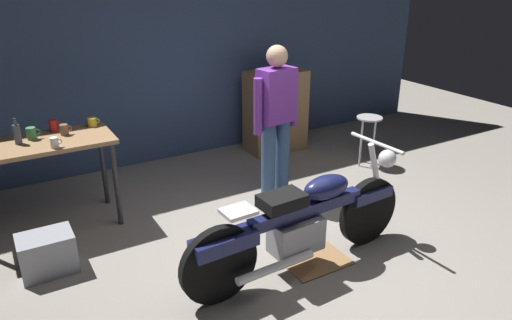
{
  "coord_description": "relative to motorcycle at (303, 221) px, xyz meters",
  "views": [
    {
      "loc": [
        -2.21,
        -3.03,
        2.41
      ],
      "look_at": [
        -0.04,
        0.7,
        0.65
      ],
      "focal_mm": 33.77,
      "sensor_mm": 36.0,
      "label": 1
    }
  ],
  "objects": [
    {
      "name": "drip_tray",
      "position": [
        0.16,
        0.0,
        -0.44
      ],
      "size": [
        0.56,
        0.4,
        0.01
      ],
      "primitive_type": "cube",
      "color": "olive",
      "rests_on": "ground_plane"
    },
    {
      "name": "person_standing",
      "position": [
        0.52,
        1.26,
        0.48
      ],
      "size": [
        0.57,
        0.27,
        1.67
      ],
      "rotation": [
        0.0,
        0.0,
        3.28
      ],
      "color": "#37527B",
      "rests_on": "ground_plane"
    },
    {
      "name": "back_wall",
      "position": [
        0.13,
        3.02,
        1.1
      ],
      "size": [
        8.0,
        0.12,
        3.1
      ],
      "primitive_type": "cube",
      "color": "#384C70",
      "rests_on": "ground_plane"
    },
    {
      "name": "storage_bin",
      "position": [
        -1.87,
        1.03,
        -0.28
      ],
      "size": [
        0.44,
        0.32,
        0.34
      ],
      "primitive_type": "cube",
      "color": "gray",
      "rests_on": "ground_plane"
    },
    {
      "name": "mug_brown_stoneware",
      "position": [
        -1.48,
        1.86,
        0.5
      ],
      "size": [
        0.11,
        0.08,
        0.1
      ],
      "color": "brown",
      "rests_on": "workbench"
    },
    {
      "name": "mug_yellow_tall",
      "position": [
        -1.19,
        2.0,
        0.49
      ],
      "size": [
        0.12,
        0.09,
        0.09
      ],
      "color": "yellow",
      "rests_on": "workbench"
    },
    {
      "name": "workbench",
      "position": [
        -1.72,
        1.78,
        0.34
      ],
      "size": [
        1.3,
        0.64,
        0.9
      ],
      "color": "#99724C",
      "rests_on": "ground_plane"
    },
    {
      "name": "mug_white_ceramic",
      "position": [
        -1.62,
        1.54,
        0.5
      ],
      "size": [
        0.1,
        0.07,
        0.1
      ],
      "color": "white",
      "rests_on": "workbench"
    },
    {
      "name": "bottle",
      "position": [
        -1.88,
        1.81,
        0.55
      ],
      "size": [
        0.06,
        0.06,
        0.24
      ],
      "color": "#3F4C59",
      "rests_on": "workbench"
    },
    {
      "name": "wooden_dresser",
      "position": [
        1.32,
        2.52,
        0.1
      ],
      "size": [
        0.8,
        0.47,
        1.1
      ],
      "color": "#99724C",
      "rests_on": "ground_plane"
    },
    {
      "name": "motorcycle",
      "position": [
        0.0,
        0.0,
        0.0
      ],
      "size": [
        2.19,
        0.6,
        1.0
      ],
      "rotation": [
        0.0,
        0.0,
        0.05
      ],
      "color": "black",
      "rests_on": "ground_plane"
    },
    {
      "name": "ground_plane",
      "position": [
        0.13,
        0.22,
        -0.45
      ],
      "size": [
        12.0,
        12.0,
        0.0
      ],
      "primitive_type": "plane",
      "color": "gray"
    },
    {
      "name": "mug_red_diner",
      "position": [
        -1.55,
        2.03,
        0.51
      ],
      "size": [
        0.12,
        0.08,
        0.11
      ],
      "color": "red",
      "rests_on": "workbench"
    },
    {
      "name": "shop_stool",
      "position": [
        2.04,
        1.46,
        0.05
      ],
      "size": [
        0.32,
        0.32,
        0.64
      ],
      "color": "#B2B2B7",
      "rests_on": "ground_plane"
    },
    {
      "name": "mug_green_speckled",
      "position": [
        -1.76,
        1.88,
        0.51
      ],
      "size": [
        0.12,
        0.09,
        0.11
      ],
      "color": "#3D7F4C",
      "rests_on": "workbench"
    }
  ]
}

